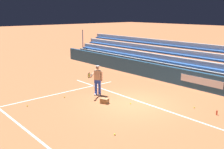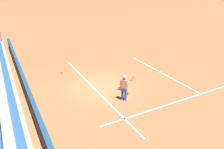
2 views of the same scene
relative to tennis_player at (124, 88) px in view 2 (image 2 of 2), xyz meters
name	(u,v)px [view 2 (image 2 of 2)]	position (x,y,z in m)	size (l,w,h in m)	color
ground_plane	(101,87)	(-2.41, -0.50, -0.89)	(160.00, 160.00, 0.00)	#B7663D
court_baseline_white	(94,88)	(-2.41, -1.00, -0.89)	(12.00, 0.10, 0.01)	white
court_sideline_white	(185,99)	(1.70, 3.50, -0.89)	(0.10, 12.00, 0.01)	white
court_service_line_white	(161,73)	(-2.41, 5.00, -0.89)	(8.22, 0.10, 0.01)	white
back_wall_sponsor_board	(29,96)	(-2.41, -5.33, -0.34)	(26.97, 0.25, 1.10)	navy
tennis_player	(124,88)	(0.00, 0.00, 0.00)	(0.58, 1.06, 1.71)	blue
ball_box_cardboard	(121,88)	(-1.32, 0.57, -0.76)	(0.40, 0.30, 0.26)	#A87F51
tennis_ball_far_right	(103,87)	(-2.32, -0.35, -0.86)	(0.07, 0.07, 0.07)	#CCE533
tennis_ball_on_baseline	(124,69)	(-4.39, 2.60, -0.86)	(0.07, 0.07, 0.07)	#CCE533
tennis_ball_midcourt	(66,79)	(-4.81, -2.31, -0.86)	(0.07, 0.07, 0.07)	#CCE533
tennis_ball_near_player	(154,100)	(0.85, 1.67, -0.86)	(0.07, 0.07, 0.07)	#CCE533
tennis_ball_by_box	(179,92)	(0.87, 3.82, -0.86)	(0.07, 0.07, 0.07)	#CCE533
water_bottle	(61,73)	(-5.97, -2.32, -0.78)	(0.07, 0.07, 0.22)	#EA4C33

